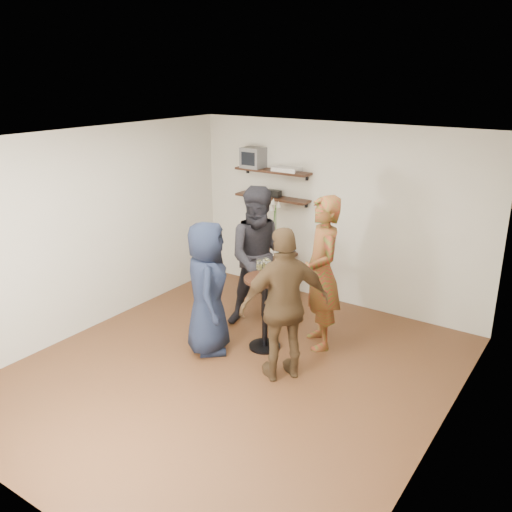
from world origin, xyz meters
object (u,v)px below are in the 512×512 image
at_px(crt_monitor, 254,158).
at_px(person_dark, 261,258).
at_px(side_table, 274,261).
at_px(drinks_table, 265,303).
at_px(radio, 274,193).
at_px(dvd_deck, 287,169).
at_px(person_brown, 285,305).
at_px(person_plaid, 322,273).
at_px(person_navy, 207,288).

distance_m(crt_monitor, person_dark, 1.81).
bearing_deg(side_table, crt_monitor, 160.41).
bearing_deg(drinks_table, radio, 119.51).
bearing_deg(dvd_deck, person_dark, -74.48).
height_order(crt_monitor, person_brown, crt_monitor).
bearing_deg(person_plaid, drinks_table, -90.00).
bearing_deg(radio, crt_monitor, 180.00).
relative_size(dvd_deck, side_table, 0.63).
bearing_deg(drinks_table, person_dark, 127.62).
xyz_separation_m(drinks_table, person_dark, (-0.42, 0.54, 0.34)).
xyz_separation_m(crt_monitor, drinks_table, (1.32, -1.69, -1.42)).
relative_size(person_dark, person_navy, 1.16).
xyz_separation_m(crt_monitor, radio, (0.36, 0.00, -0.50)).
relative_size(side_table, person_brown, 0.37).
bearing_deg(dvd_deck, person_navy, -84.61).
height_order(radio, person_dark, person_dark).
bearing_deg(person_brown, person_navy, -51.39).
xyz_separation_m(radio, person_plaid, (1.47, -1.23, -0.57)).
bearing_deg(person_plaid, person_dark, -137.08).
bearing_deg(crt_monitor, person_brown, -48.85).
bearing_deg(crt_monitor, person_dark, -51.91).
xyz_separation_m(person_navy, person_brown, (1.07, -0.00, 0.05)).
height_order(radio, person_plaid, person_plaid).
height_order(person_dark, person_brown, person_dark).
bearing_deg(person_navy, person_plaid, -88.33).
height_order(side_table, person_brown, person_brown).
height_order(radio, person_brown, person_brown).
bearing_deg(person_brown, side_table, -106.23).
bearing_deg(side_table, person_brown, -55.02).
bearing_deg(dvd_deck, person_brown, -59.03).
relative_size(dvd_deck, radio, 1.82).
bearing_deg(radio, person_navy, -78.81).
bearing_deg(person_dark, person_brown, -83.20).
bearing_deg(person_brown, drinks_table, -90.00).
xyz_separation_m(crt_monitor, side_table, (0.49, -0.17, -1.49)).
bearing_deg(crt_monitor, side_table, -19.59).
bearing_deg(person_dark, dvd_deck, 67.90).
distance_m(drinks_table, person_brown, 0.74).
bearing_deg(side_table, radio, 126.74).
bearing_deg(radio, person_plaid, -40.02).
distance_m(radio, person_navy, 2.27).
distance_m(radio, person_plaid, 2.00).
distance_m(radio, person_dark, 1.39).
relative_size(person_plaid, person_dark, 1.01).
bearing_deg(person_plaid, radio, -171.79).
distance_m(crt_monitor, radio, 0.62).
relative_size(radio, drinks_table, 0.24).
bearing_deg(drinks_table, dvd_deck, 113.57).
xyz_separation_m(dvd_deck, person_dark, (0.32, -1.15, -0.96)).
xyz_separation_m(crt_monitor, person_plaid, (1.83, -1.23, -1.07)).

